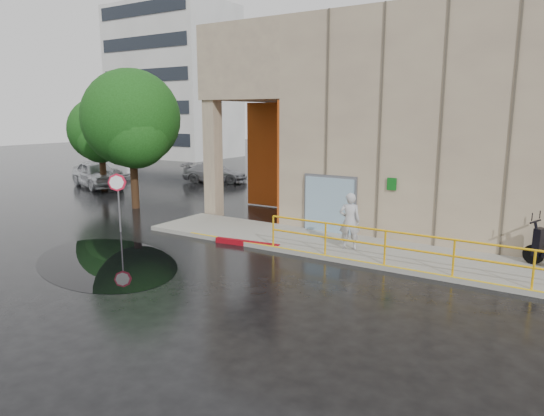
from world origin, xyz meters
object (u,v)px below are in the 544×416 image
(car_b, at_px, (103,169))
(car_c, at_px, (215,173))
(tree_far, at_px, (100,132))
(person, at_px, (350,221))
(red_curb, at_px, (247,243))
(car_a, at_px, (97,174))
(tree_near, at_px, (132,122))
(stop_sign, at_px, (118,189))

(car_b, distance_m, car_c, 8.11)
(tree_far, bearing_deg, car_c, 62.76)
(person, bearing_deg, red_curb, -5.26)
(car_a, xyz_separation_m, car_b, (-2.89, 2.82, -0.15))
(car_a, height_order, tree_far, tree_far)
(car_b, height_order, tree_near, tree_near)
(red_curb, distance_m, car_b, 20.43)
(red_curb, xyz_separation_m, tree_near, (-8.23, 2.61, 3.96))
(person, distance_m, tree_near, 12.00)
(car_b, height_order, tree_far, tree_far)
(stop_sign, bearing_deg, tree_far, 123.25)
(red_curb, relative_size, car_b, 0.61)
(car_b, xyz_separation_m, tree_far, (4.39, -3.53, 2.74))
(tree_near, distance_m, tree_far, 6.42)
(person, relative_size, car_c, 0.43)
(person, bearing_deg, car_c, -60.03)
(red_curb, relative_size, tree_far, 0.45)
(red_curb, bearing_deg, tree_far, 158.88)
(stop_sign, height_order, tree_near, tree_near)
(person, relative_size, car_a, 0.39)
(car_a, distance_m, tree_near, 8.67)
(red_curb, distance_m, car_c, 15.88)
(car_a, relative_size, tree_near, 0.72)
(tree_far, bearing_deg, stop_sign, -36.03)
(car_a, relative_size, car_b, 1.20)
(tree_near, bearing_deg, person, -7.76)
(car_c, bearing_deg, person, -145.85)
(stop_sign, relative_size, car_c, 0.53)
(stop_sign, relative_size, car_a, 0.48)
(tree_near, bearing_deg, tree_far, 154.14)
(stop_sign, bearing_deg, car_c, 92.72)
(stop_sign, height_order, tree_far, tree_far)
(car_a, distance_m, car_b, 4.05)
(car_b, relative_size, tree_far, 0.73)
(person, relative_size, stop_sign, 0.82)
(car_a, height_order, car_b, car_a)
(car_b, xyz_separation_m, car_c, (7.63, 2.75, -0.03))
(red_curb, bearing_deg, stop_sign, -169.98)
(person, height_order, car_c, person)
(tree_near, bearing_deg, car_b, 148.08)
(person, xyz_separation_m, red_curb, (-3.29, -1.04, -0.98))
(tree_near, height_order, tree_far, tree_near)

